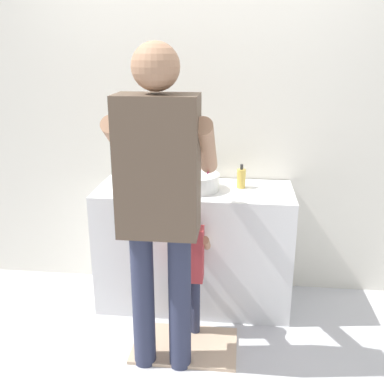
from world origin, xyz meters
TOP-DOWN VIEW (x-y plane):
  - ground_plane at (0.00, 0.00)m, footprint 14.00×14.00m
  - back_wall at (0.00, 0.62)m, footprint 4.40×0.08m
  - vanity_cabinet at (0.00, 0.30)m, footprint 1.33×0.54m
  - sink_basin at (0.00, 0.28)m, footprint 0.34×0.34m
  - faucet at (0.00, 0.49)m, footprint 0.18×0.14m
  - toothbrush_cup at (-0.42, 0.27)m, footprint 0.07×0.07m
  - soap_bottle at (0.31, 0.36)m, footprint 0.06×0.06m
  - bath_mat at (0.00, -0.25)m, footprint 0.64×0.40m
  - child_toddler at (0.00, -0.10)m, footprint 0.27×0.27m
  - adult_parent at (-0.11, -0.39)m, footprint 0.56×0.59m

SIDE VIEW (x-z plane):
  - ground_plane at x=0.00m, z-range 0.00..0.00m
  - bath_mat at x=0.00m, z-range 0.00..0.02m
  - vanity_cabinet at x=0.00m, z-range 0.00..0.86m
  - child_toddler at x=0.00m, z-range 0.08..0.95m
  - toothbrush_cup at x=-0.42m, z-range 0.81..1.02m
  - sink_basin at x=0.00m, z-range 0.86..0.97m
  - soap_bottle at x=0.31m, z-range 0.85..1.01m
  - faucet at x=0.00m, z-range 0.85..1.04m
  - adult_parent at x=-0.11m, z-range 0.18..1.99m
  - back_wall at x=0.00m, z-range 0.00..2.70m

